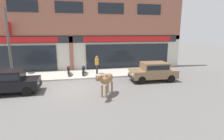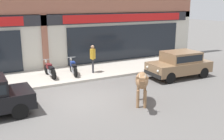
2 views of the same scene
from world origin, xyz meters
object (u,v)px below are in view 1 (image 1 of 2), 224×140
Objects in this scene: motorcycle_0 at (68,70)px; cow at (106,79)px; utility_pole at (9,46)px; car_0 at (8,81)px; motorcycle_1 at (84,70)px; car_1 at (153,71)px; pedestrian at (97,63)px.

cow is at bearing -66.81° from motorcycle_0.
motorcycle_0 is 4.77m from utility_pole.
cow reaches higher than motorcycle_0.
motorcycle_1 is (4.80, 3.71, -0.30)m from car_0.
car_1 is at bearing -25.01° from motorcycle_0.
utility_pole is at bearing 146.25° from cow.
pedestrian is (5.94, 3.55, 0.30)m from car_0.
motorcycle_0 and motorcycle_1 have the same top height.
utility_pole is (-5.34, -1.08, 2.26)m from motorcycle_1.
car_1 is 10.85m from utility_pole.
utility_pole reaches higher than car_0.
motorcycle_0 is at bearing 47.36° from car_0.
pedestrian is at bearing 8.06° from utility_pole.
pedestrian reaches higher than motorcycle_0.
motorcycle_1 is (-1.01, 5.32, -0.49)m from cow.
utility_pole is at bearing -171.94° from pedestrian.
cow is at bearing -33.75° from utility_pole.
cow is 7.84m from utility_pole.
pedestrian reaches higher than car_0.
motorcycle_1 is 1.30m from pedestrian.
car_1 reaches higher than motorcycle_0.
motorcycle_0 is 0.34× the size of utility_pole.
cow is 0.51× the size of car_1.
utility_pole is (-6.48, -0.92, 1.66)m from pedestrian.
motorcycle_1 is (1.31, -0.09, 0.00)m from motorcycle_0.
cow is at bearing -79.22° from motorcycle_1.
pedestrian is at bearing 145.49° from car_1.
utility_pole is at bearing 101.56° from car_0.
utility_pole is (-10.51, 1.85, 1.96)m from car_1.
cow is 5.91m from motorcycle_0.
cow reaches higher than car_1.
motorcycle_1 is at bearing 37.66° from car_0.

